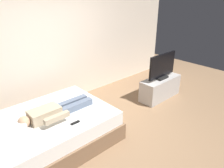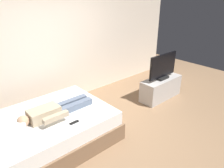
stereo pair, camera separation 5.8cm
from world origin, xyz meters
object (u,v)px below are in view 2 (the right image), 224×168
(bed, at_px, (51,129))
(person, at_px, (52,111))
(remote, at_px, (74,122))
(tv, at_px, (163,67))
(tv_stand, at_px, (161,88))
(pillow, at_px, (5,128))

(bed, relative_size, person, 1.58)
(remote, relative_size, tv, 0.17)
(tv_stand, relative_size, tv, 1.25)
(bed, distance_m, pillow, 0.75)
(pillow, xyz_separation_m, remote, (0.85, -0.46, -0.05))
(remote, height_order, tv, tv)
(remote, distance_m, tv, 2.57)
(remote, bearing_deg, person, 110.47)
(bed, xyz_separation_m, person, (0.03, -0.06, 0.36))
(bed, xyz_separation_m, remote, (0.18, -0.46, 0.29))
(person, distance_m, tv_stand, 2.73)
(pillow, relative_size, tv_stand, 0.44)
(bed, relative_size, tv_stand, 1.81)
(person, bearing_deg, tv_stand, -3.42)
(pillow, relative_size, tv, 0.55)
(pillow, height_order, remote, pillow)
(person, relative_size, tv, 1.43)
(person, relative_size, tv_stand, 1.15)
(remote, bearing_deg, bed, 111.35)
(remote, distance_m, tv_stand, 2.58)
(pillow, bearing_deg, person, -4.54)
(person, height_order, remote, person)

